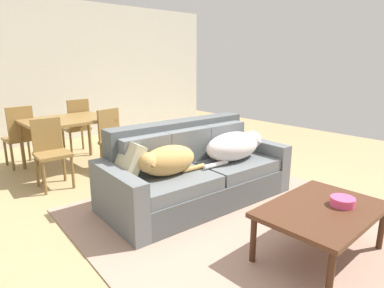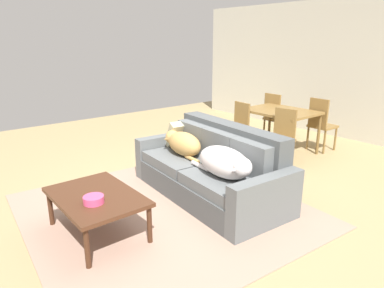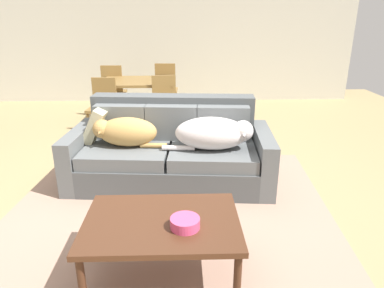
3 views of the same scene
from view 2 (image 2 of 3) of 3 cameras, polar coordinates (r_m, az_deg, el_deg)
ground_plane at (r=4.73m, az=0.57°, el=-7.27°), size 10.00×10.00×0.00m
back_partition at (r=7.55m, az=25.11°, el=10.87°), size 8.00×0.12×2.70m
area_rug at (r=4.16m, az=-4.46°, el=-10.77°), size 3.23×3.20×0.01m
couch at (r=4.44m, az=3.37°, el=-4.25°), size 2.22×1.14×0.89m
dog_on_left_cushion at (r=4.64m, az=-1.52°, el=0.14°), size 0.77×0.36×0.31m
dog_on_right_cushion at (r=3.89m, az=5.51°, el=-3.04°), size 0.93×0.45×0.33m
throw_pillow_by_left_arm at (r=5.01m, az=-1.87°, el=1.64°), size 0.32×0.42×0.40m
coffee_table at (r=3.65m, az=-15.44°, el=-8.68°), size 1.06×0.73×0.44m
bowl_on_coffee_table at (r=3.45m, az=-15.84°, el=-8.77°), size 0.20×0.20×0.07m
dining_table at (r=6.25m, az=14.25°, el=4.73°), size 1.16×0.91×0.75m
dining_chair_near_left at (r=6.14m, az=7.36°, el=3.14°), size 0.43×0.43×0.88m
dining_chair_near_right at (r=5.59m, az=14.40°, el=1.42°), size 0.45×0.45×0.90m
dining_chair_far_left at (r=6.99m, az=13.44°, el=4.61°), size 0.40×0.40×0.93m
dining_chair_far_right at (r=6.56m, az=20.36°, el=3.35°), size 0.41×0.41×0.95m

